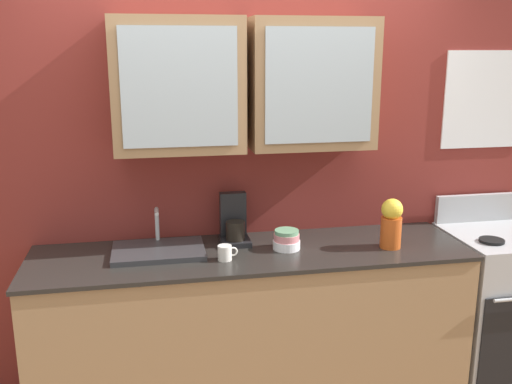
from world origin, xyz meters
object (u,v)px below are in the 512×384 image
sink_faucet (158,250)px  coffee_maker (234,224)px  bowl_stack (287,240)px  vase (391,223)px  stove_range (492,304)px  cup_near_sink (225,253)px

sink_faucet → coffee_maker: size_ratio=1.75×
bowl_stack → coffee_maker: 0.33m
coffee_maker → vase: bearing=-17.0°
coffee_maker → stove_range: bearing=-6.2°
coffee_maker → cup_near_sink: bearing=-107.9°
stove_range → sink_faucet: bearing=178.2°
sink_faucet → bowl_stack: bearing=-4.9°
stove_range → vase: bearing=-173.4°
bowl_stack → coffee_maker: bearing=147.4°
stove_range → bowl_stack: size_ratio=7.18×
sink_faucet → bowl_stack: size_ratio=3.26×
sink_faucet → cup_near_sink: (0.35, -0.17, 0.02)m
sink_faucet → coffee_maker: coffee_maker is taller
bowl_stack → vase: size_ratio=0.54×
bowl_stack → vase: bearing=-8.6°
stove_range → cup_near_sink: (-1.71, -0.11, 0.50)m
cup_near_sink → vase: bearing=1.3°
vase → coffee_maker: 0.90m
stove_range → vase: vase is taller
stove_range → cup_near_sink: size_ratio=10.20×
sink_faucet → vase: 1.32m
vase → cup_near_sink: size_ratio=2.63×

